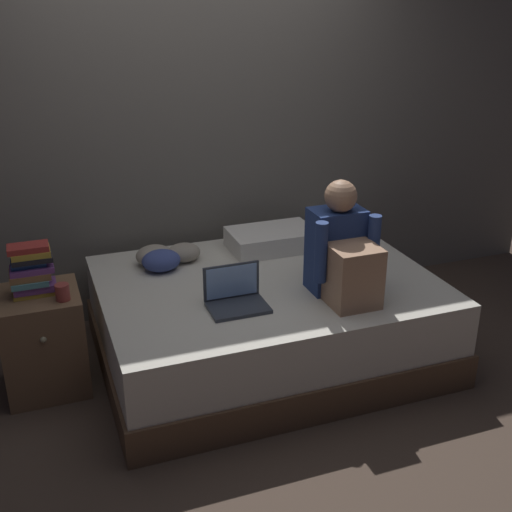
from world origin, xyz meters
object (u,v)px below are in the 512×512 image
(book_stack, at_px, (31,270))
(clothes_pile, at_px, (165,256))
(laptop, at_px, (235,297))
(person_sitting, at_px, (343,254))
(mug, at_px, (62,292))
(nightstand, at_px, (44,341))
(pillow, at_px, (272,239))
(bed, at_px, (267,319))

(book_stack, bearing_deg, clothes_pile, 18.72)
(clothes_pile, bearing_deg, laptop, -70.47)
(person_sitting, distance_m, laptop, 0.64)
(mug, bearing_deg, person_sitting, -12.80)
(laptop, xyz_separation_m, book_stack, (-1.03, 0.40, 0.15))
(nightstand, distance_m, mug, 0.38)
(laptop, relative_size, pillow, 0.57)
(book_stack, bearing_deg, laptop, -21.54)
(bed, bearing_deg, person_sitting, -46.24)
(person_sitting, relative_size, mug, 7.28)
(pillow, xyz_separation_m, book_stack, (-1.52, -0.31, 0.14))
(pillow, relative_size, book_stack, 1.97)
(nightstand, xyz_separation_m, person_sitting, (1.62, -0.46, 0.48))
(nightstand, relative_size, book_stack, 2.08)
(nightstand, bearing_deg, clothes_pile, 20.07)
(laptop, xyz_separation_m, mug, (-0.88, 0.27, 0.05))
(clothes_pile, bearing_deg, person_sitting, -41.31)
(laptop, bearing_deg, book_stack, 158.46)
(nightstand, xyz_separation_m, laptop, (1.01, -0.39, 0.29))
(person_sitting, xyz_separation_m, book_stack, (-1.63, 0.48, -0.05))
(bed, bearing_deg, nightstand, 174.55)
(person_sitting, height_order, mug, person_sitting)
(book_stack, distance_m, clothes_pile, 0.84)
(nightstand, height_order, mug, mug)
(bed, height_order, pillow, pillow)
(person_sitting, bearing_deg, bed, 133.76)
(bed, height_order, book_stack, book_stack)
(laptop, relative_size, book_stack, 1.12)
(pillow, height_order, book_stack, book_stack)
(person_sitting, distance_m, clothes_pile, 1.14)
(bed, height_order, person_sitting, person_sitting)
(pillow, distance_m, book_stack, 1.56)
(mug, bearing_deg, pillow, 17.94)
(pillow, bearing_deg, mug, -162.06)
(laptop, xyz_separation_m, pillow, (0.49, 0.71, 0.01))
(bed, height_order, nightstand, nightstand)
(person_sitting, bearing_deg, book_stack, 163.76)
(person_sitting, relative_size, laptop, 2.05)
(person_sitting, bearing_deg, clothes_pile, 138.69)
(book_stack, bearing_deg, bed, -6.13)
(pillow, bearing_deg, clothes_pile, -176.68)
(pillow, relative_size, mug, 6.22)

